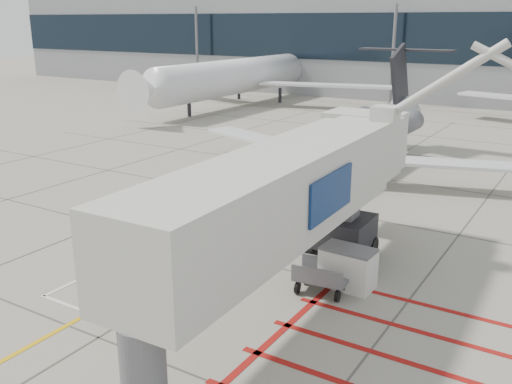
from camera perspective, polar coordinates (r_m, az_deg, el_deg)
The scene contains 9 objects.
ground_plane at distance 22.79m, azimuth -8.08°, elevation -9.78°, with size 260.00×260.00×0.00m, color gray.
regional_jet at distance 34.22m, azimuth 5.62°, elevation 6.56°, with size 24.71×31.16×8.17m, color silver, non-canonical shape.
jet_bridge at distance 19.06m, azimuth 2.02°, elevation -2.01°, with size 9.46×19.96×7.99m, color beige, non-canonical shape.
pushback_tug at distance 21.42m, azimuth -11.63°, elevation -9.85°, with size 2.24×1.40×1.30m, color #B13311, non-canonical shape.
baggage_cart at distance 22.36m, azimuth 6.57°, elevation -8.44°, with size 2.03×1.28×1.28m, color #5C5C62, non-canonical shape.
ground_power_unit at distance 22.87m, azimuth 9.16°, elevation -7.47°, with size 2.06×1.20×1.63m, color silver, non-canonical shape.
cone_nose at distance 28.29m, azimuth -5.02°, elevation -3.63°, with size 0.40×0.40×0.56m, color #EA470C.
cone_side at distance 27.92m, azimuth 1.25°, elevation -3.96°, with size 0.33×0.33×0.47m, color orange.
bg_aircraft_b at distance 72.84m, azimuth -0.57°, elevation 13.80°, with size 37.56×41.74×12.52m, color silver, non-canonical shape.
Camera 1 is at (13.29, -15.48, 10.16)m, focal length 40.00 mm.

